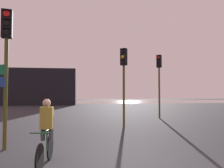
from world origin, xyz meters
TOP-DOWN VIEW (x-y plane):
  - ground_plane at (0.00, 0.00)m, footprint 120.00×120.00m
  - water_strip at (0.00, 38.83)m, footprint 80.00×16.00m
  - distant_building at (-7.72, 28.83)m, footprint 11.61×4.00m
  - traffic_light_far_right at (4.47, 9.44)m, footprint 0.41×0.42m
  - traffic_light_near_left at (-3.30, 1.91)m, footprint 0.36×0.37m
  - traffic_light_center at (1.27, 6.05)m, footprint 0.41×0.42m
  - cyclist at (-1.78, 0.24)m, footprint 0.46×1.71m

SIDE VIEW (x-z plane):
  - ground_plane at x=0.00m, z-range 0.00..0.00m
  - water_strip at x=0.00m, z-range 0.00..0.01m
  - cyclist at x=-1.78m, z-range 0.01..1.63m
  - distant_building at x=-7.72m, z-range 0.00..5.38m
  - traffic_light_center at x=1.27m, z-range 0.82..4.97m
  - traffic_light_near_left at x=-3.30m, z-range 0.86..5.28m
  - traffic_light_far_right at x=4.47m, z-range 0.87..5.34m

